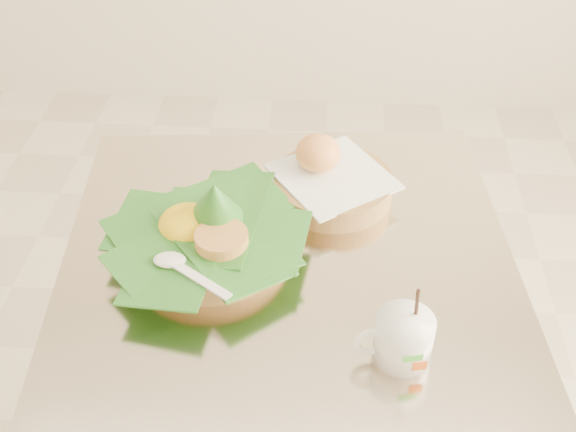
# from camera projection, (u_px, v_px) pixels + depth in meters

# --- Properties ---
(cafe_table) EXTENTS (0.76, 0.76, 0.75)m
(cafe_table) POSITION_uv_depth(u_px,v_px,m) (288.00, 349.00, 1.26)
(cafe_table) COLOR gray
(cafe_table) RESTS_ON floor
(rice_basket) EXTENTS (0.30, 0.30, 0.15)m
(rice_basket) POSITION_uv_depth(u_px,v_px,m) (208.00, 231.00, 1.11)
(rice_basket) COLOR #9E7643
(rice_basket) RESTS_ON cafe_table
(bread_basket) EXTENTS (0.24, 0.24, 0.10)m
(bread_basket) POSITION_uv_depth(u_px,v_px,m) (330.00, 180.00, 1.22)
(bread_basket) COLOR #9E7643
(bread_basket) RESTS_ON cafe_table
(coffee_mug) EXTENTS (0.11, 0.08, 0.14)m
(coffee_mug) POSITION_uv_depth(u_px,v_px,m) (402.00, 337.00, 0.95)
(coffee_mug) COLOR white
(coffee_mug) RESTS_ON cafe_table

